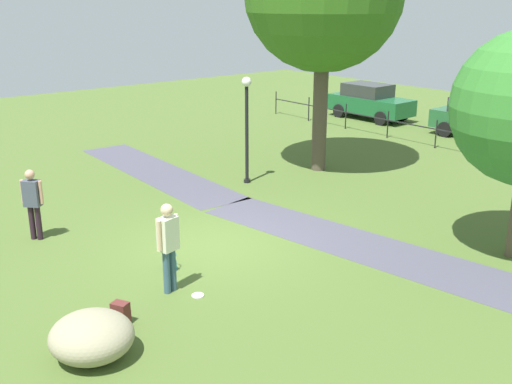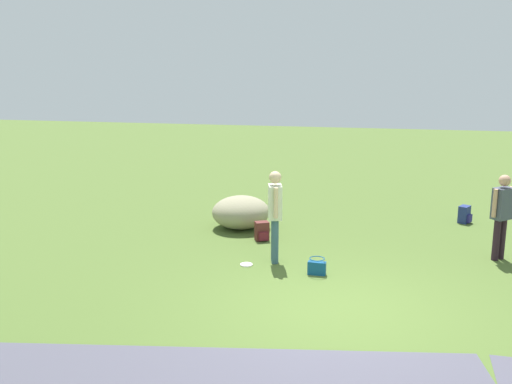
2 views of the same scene
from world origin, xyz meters
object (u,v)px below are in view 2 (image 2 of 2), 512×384
spare_backpack_on_lawn (465,215)px  frisbee_on_grass (246,265)px  backpack_by_boulder (262,231)px  woman_with_handbag (275,210)px  man_near_boulder (502,211)px  lawn_boulder (241,212)px  handbag_on_grass (317,267)px

spare_backpack_on_lawn → frisbee_on_grass: 5.82m
backpack_by_boulder → frisbee_on_grass: backpack_by_boulder is taller
woman_with_handbag → man_near_boulder: bearing=-166.7°
lawn_boulder → frisbee_on_grass: size_ratio=7.74×
woman_with_handbag → man_near_boulder: woman_with_handbag is taller
man_near_boulder → backpack_by_boulder: man_near_boulder is taller
woman_with_handbag → man_near_boulder: size_ratio=1.06×
lawn_boulder → spare_backpack_on_lawn: 5.23m
lawn_boulder → frisbee_on_grass: 2.49m
man_near_boulder → spare_backpack_on_lawn: man_near_boulder is taller
backpack_by_boulder → frisbee_on_grass: (-0.00, 1.56, -0.18)m
lawn_boulder → woman_with_handbag: bearing=118.3°
handbag_on_grass → backpack_by_boulder: backpack_by_boulder is taller
woman_with_handbag → man_near_boulder: 4.28m
woman_with_handbag → backpack_by_boulder: (0.49, -1.28, -0.82)m
woman_with_handbag → backpack_by_boulder: size_ratio=4.36×
lawn_boulder → man_near_boulder: 5.44m
frisbee_on_grass → woman_with_handbag: bearing=-149.3°
man_near_boulder → woman_with_handbag: bearing=13.3°
spare_backpack_on_lawn → handbag_on_grass: bearing=53.1°
handbag_on_grass → spare_backpack_on_lawn: (-3.05, -4.06, 0.05)m
man_near_boulder → spare_backpack_on_lawn: 2.68m
lawn_boulder → woman_with_handbag: woman_with_handbag is taller
woman_with_handbag → backpack_by_boulder: bearing=-69.1°
woman_with_handbag → spare_backpack_on_lawn: woman_with_handbag is taller
handbag_on_grass → backpack_by_boulder: 2.24m
man_near_boulder → backpack_by_boulder: 4.72m
spare_backpack_on_lawn → frisbee_on_grass: spare_backpack_on_lawn is taller
backpack_by_boulder → spare_backpack_on_lawn: (-4.38, -2.26, 0.00)m
man_near_boulder → handbag_on_grass: (3.32, 1.50, -0.81)m
handbag_on_grass → frisbee_on_grass: (1.33, -0.23, -0.13)m
handbag_on_grass → backpack_by_boulder: bearing=-53.4°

